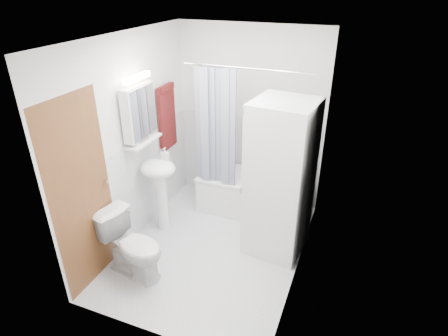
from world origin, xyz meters
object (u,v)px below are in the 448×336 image
(sink, at_px, (159,179))
(toilet, at_px, (133,246))
(washer_dryer, at_px, (280,180))
(bathtub, at_px, (250,193))

(sink, xyz_separation_m, toilet, (0.14, -0.83, -0.35))
(sink, height_order, washer_dryer, washer_dryer)
(bathtub, xyz_separation_m, sink, (-0.91, -0.78, 0.42))
(washer_dryer, bearing_deg, sink, -166.18)
(bathtub, bearing_deg, sink, -139.55)
(sink, distance_m, washer_dryer, 1.45)
(bathtub, distance_m, toilet, 1.78)
(sink, relative_size, toilet, 1.44)
(bathtub, xyz_separation_m, washer_dryer, (0.52, -0.61, 0.62))
(bathtub, distance_m, sink, 1.27)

